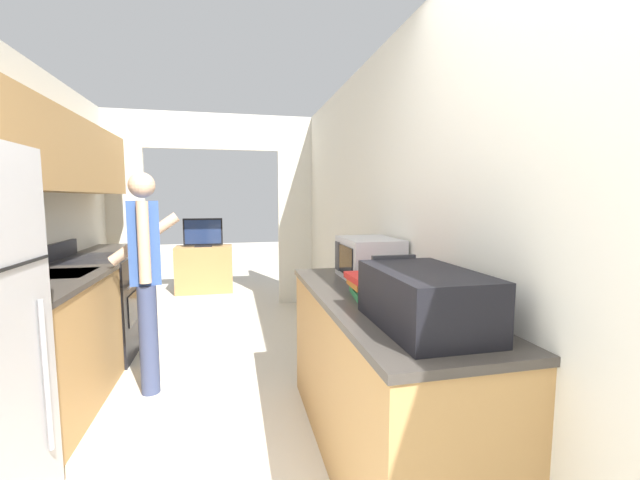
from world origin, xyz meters
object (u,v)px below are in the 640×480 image
person (146,275)px  suitcase (424,298)px  microwave (369,258)px  book_stack (372,285)px  range_oven (98,307)px  tv_cabinet (204,269)px  television (203,233)px

person → suitcase: 2.14m
microwave → suitcase: bearing=-96.5°
person → microwave: size_ratio=3.48×
person → microwave: bearing=-123.6°
book_stack → range_oven: bearing=136.2°
tv_cabinet → microwave: bearing=-70.9°
range_oven → tv_cabinet: 2.49m
microwave → book_stack: bearing=-107.4°
suitcase → microwave: bearing=83.5°
person → television: 3.07m
television → range_oven: bearing=-108.2°
suitcase → tv_cabinet: (-1.19, 4.73, -0.67)m
tv_cabinet → range_oven: bearing=-107.9°
book_stack → tv_cabinet: book_stack is taller
person → television: person is taller
person → microwave: person is taller
microwave → tv_cabinet: microwave is taller
microwave → range_oven: bearing=146.0°
suitcase → tv_cabinet: suitcase is taller
person → suitcase: (1.39, -1.62, 0.16)m
book_stack → suitcase: bearing=-86.5°
suitcase → television: size_ratio=1.09×
person → tv_cabinet: size_ratio=1.94×
tv_cabinet → television: (0.00, -0.04, 0.56)m
range_oven → microwave: microwave is taller
person → book_stack: 1.75m
book_stack → television: bearing=105.5°
person → suitcase: bearing=-149.5°
range_oven → person: bearing=-52.4°
range_oven → book_stack: 2.71m
book_stack → microwave: bearing=72.6°
range_oven → suitcase: 3.12m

